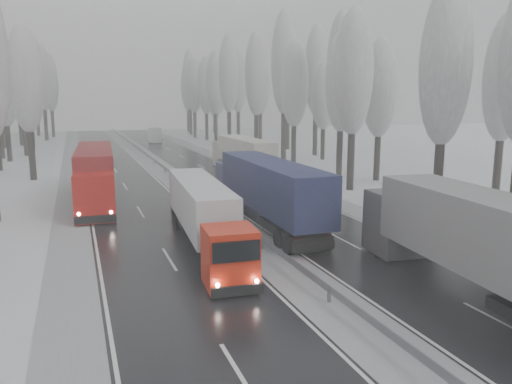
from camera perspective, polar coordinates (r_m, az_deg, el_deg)
ground at (r=18.47m, az=14.45°, el=-16.73°), size 260.00×260.00×0.00m
carriageway_right at (r=46.63m, az=-1.08°, el=0.20°), size 7.50×200.00×0.03m
carriageway_left at (r=44.42m, az=-14.00°, el=-0.63°), size 7.50×200.00×0.03m
median_slush at (r=45.24m, az=-7.38°, el=-0.20°), size 3.00×200.00×0.04m
shoulder_right at (r=48.43m, az=4.47°, el=0.57°), size 2.40×200.00×0.04m
shoulder_left at (r=44.22m, az=-20.39°, el=-1.02°), size 2.40×200.00×0.04m
median_guardrail at (r=45.12m, az=-7.39°, el=0.52°), size 0.12×200.00×0.76m
tree_16 at (r=38.17m, az=20.83°, el=13.32°), size 3.60×3.60×16.53m
tree_17 at (r=47.64m, az=26.60°, el=11.44°), size 3.60×3.60×15.54m
tree_18 at (r=47.13m, az=11.10°, el=13.17°), size 3.60×3.60×16.58m
tree_19 at (r=53.41m, az=13.99°, el=11.34°), size 3.60×3.60×14.57m
tree_20 at (r=55.84m, az=9.76°, el=12.20°), size 3.60×3.60×15.71m
tree_21 at (r=60.50m, az=9.78°, el=13.82°), size 3.60×3.60×18.62m
tree_22 at (r=64.76m, az=4.41°, el=12.15°), size 3.60×3.60×15.86m
tree_23 at (r=71.08m, az=7.75°, el=10.75°), size 3.60×3.60×13.55m
tree_24 at (r=70.21m, az=3.25°, el=14.44°), size 3.60×3.60×20.49m
tree_25 at (r=76.70m, az=6.92°, el=13.55°), size 3.60×3.60×19.44m
tree_26 at (r=79.55m, az=0.03°, el=13.21°), size 3.60×3.60×18.78m
tree_27 at (r=85.89m, az=3.69°, el=12.49°), size 3.60×3.60×17.62m
tree_28 at (r=89.32m, az=-3.13°, el=13.24°), size 3.60×3.60×19.62m
tree_29 at (r=95.43m, az=0.50°, el=12.50°), size 3.60×3.60×18.11m
tree_30 at (r=98.70m, az=-4.68°, el=12.31°), size 3.60×3.60×17.86m
tree_31 at (r=104.24m, az=-2.07°, el=12.49°), size 3.60×3.60×18.58m
tree_32 at (r=105.96m, az=-5.74°, el=11.98°), size 3.60×3.60×17.33m
tree_33 at (r=110.60m, az=-4.63°, el=10.94°), size 3.60×3.60×14.33m
tree_34 at (r=112.66m, az=-7.10°, el=11.96°), size 3.60×3.60×17.63m
tree_35 at (r=118.91m, az=-3.12°, el=12.13°), size 3.60×3.60×18.25m
tree_36 at (r=122.59m, az=-7.57°, el=12.60°), size 3.60×3.60×20.23m
tree_37 at (r=128.08m, az=-4.82°, el=11.46°), size 3.60×3.60×16.37m
tree_38 at (r=133.23m, az=-7.83°, el=11.80°), size 3.60×3.60×17.97m
tree_39 at (r=137.72m, az=-7.01°, el=11.30°), size 3.60×3.60×16.19m
tree_62 at (r=57.35m, az=-24.84°, el=11.56°), size 3.60×3.60×16.04m
tree_66 at (r=76.27m, az=-26.88°, el=10.51°), size 3.60×3.60×15.23m
tree_68 at (r=82.86m, az=-25.29°, el=11.18°), size 3.60×3.60×16.65m
tree_70 at (r=92.90m, az=-24.60°, el=11.23°), size 3.60×3.60×17.09m
tree_72 at (r=102.40m, az=-25.62°, el=10.28°), size 3.60×3.60×15.11m
tree_73 at (r=106.70m, az=-27.04°, el=10.86°), size 3.60×3.60×17.22m
tree_74 at (r=112.97m, az=-23.23°, el=11.87°), size 3.60×3.60×19.68m
tree_76 at (r=122.28m, az=-22.49°, el=11.41°), size 3.60×3.60×18.55m
tree_77 at (r=126.55m, az=-24.91°, el=9.96°), size 3.60×3.60×14.32m
tree_78 at (r=129.05m, az=-23.98°, el=11.50°), size 3.60×3.60×19.55m
tree_79 at (r=133.19m, az=-25.03°, el=10.68°), size 3.60×3.60×17.07m
truck_grey_tarp at (r=22.60m, az=24.78°, el=-5.13°), size 4.24×17.78×4.52m
truck_blue_box at (r=33.58m, az=1.06°, el=0.60°), size 3.00×17.26×4.41m
truck_cream_box at (r=56.82m, az=-1.64°, el=4.50°), size 2.67×16.13×4.13m
box_truck_distant at (r=101.85m, az=-11.50°, el=6.47°), size 3.57×8.48×3.07m
truck_red_white at (r=28.51m, az=-6.06°, el=-2.15°), size 3.21×14.37×3.66m
truck_red_red at (r=42.59m, az=-17.92°, el=2.22°), size 3.61×17.44×4.44m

